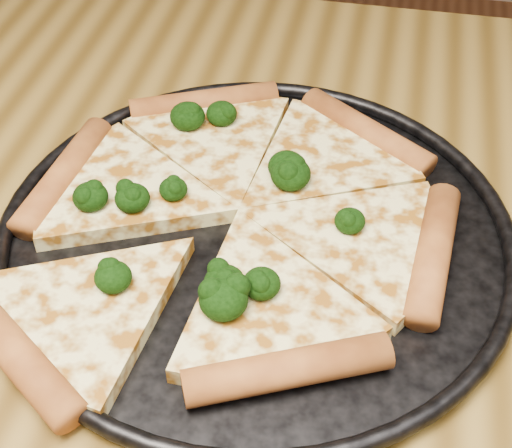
# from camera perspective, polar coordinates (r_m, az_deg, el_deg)

# --- Properties ---
(dining_table) EXTENTS (1.20, 0.90, 0.75)m
(dining_table) POSITION_cam_1_polar(r_m,az_deg,el_deg) (0.55, -5.90, -14.55)
(dining_table) COLOR brown
(dining_table) RESTS_ON ground
(pizza_pan) EXTENTS (0.36, 0.36, 0.02)m
(pizza_pan) POSITION_cam_1_polar(r_m,az_deg,el_deg) (0.52, 0.00, -0.66)
(pizza_pan) COLOR black
(pizza_pan) RESTS_ON dining_table
(pizza) EXTENTS (0.31, 0.34, 0.02)m
(pizza) POSITION_cam_1_polar(r_m,az_deg,el_deg) (0.52, -1.89, 0.58)
(pizza) COLOR #FFF19C
(pizza) RESTS_ON pizza_pan
(broccoli_florets) EXTENTS (0.20, 0.21, 0.02)m
(broccoli_florets) POSITION_cam_1_polar(r_m,az_deg,el_deg) (0.51, -2.98, 1.51)
(broccoli_florets) COLOR black
(broccoli_florets) RESTS_ON pizza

